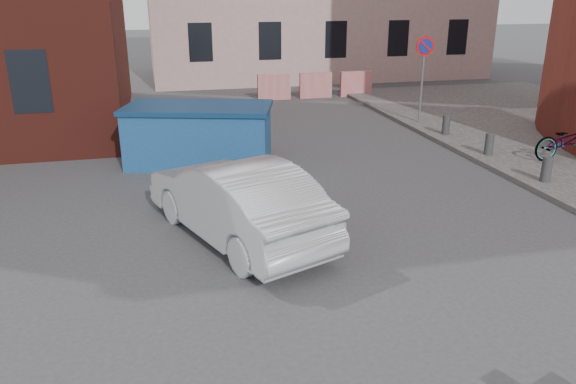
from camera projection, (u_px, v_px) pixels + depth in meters
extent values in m
plane|color=#38383A|center=(331.00, 297.00, 7.85)|extent=(120.00, 120.00, 0.00)
cylinder|color=gray|center=(422.00, 81.00, 17.40)|extent=(0.07, 0.07, 2.60)
cylinder|color=red|center=(425.00, 46.00, 17.02)|extent=(0.60, 0.03, 0.60)
cylinder|color=navy|center=(425.00, 46.00, 17.01)|extent=(0.44, 0.03, 0.44)
cylinder|color=#3A3A3D|center=(547.00, 169.00, 12.17)|extent=(0.22, 0.22, 0.55)
cylinder|color=#3A3A3D|center=(489.00, 144.00, 14.18)|extent=(0.22, 0.22, 0.55)
cylinder|color=#3A3A3D|center=(446.00, 125.00, 16.19)|extent=(0.22, 0.22, 0.55)
cube|color=red|center=(274.00, 87.00, 21.95)|extent=(1.30, 0.18, 1.00)
cube|color=red|center=(316.00, 85.00, 22.33)|extent=(1.30, 0.18, 1.00)
cube|color=red|center=(356.00, 84.00, 22.71)|extent=(1.30, 0.18, 1.00)
cube|color=#1E5290|center=(199.00, 137.00, 13.71)|extent=(3.71, 2.58, 1.35)
cube|color=navy|center=(198.00, 108.00, 13.46)|extent=(3.85, 2.72, 0.11)
imported|color=silver|center=(236.00, 199.00, 9.55)|extent=(2.91, 4.47, 1.39)
imported|color=black|center=(567.00, 141.00, 13.72)|extent=(1.80, 0.65, 0.94)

